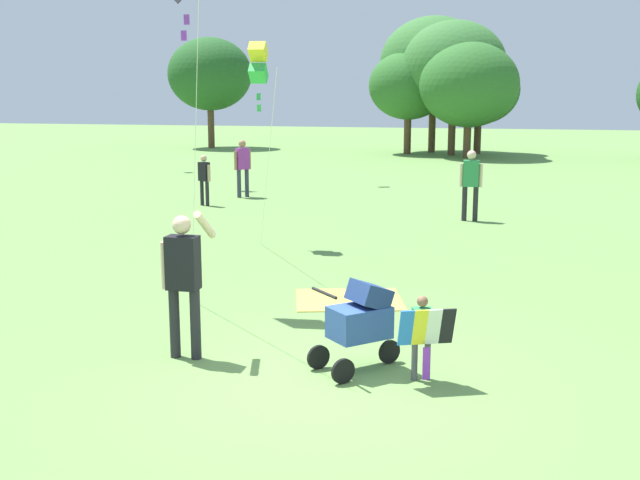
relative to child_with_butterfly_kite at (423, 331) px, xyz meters
name	(u,v)px	position (x,y,z in m)	size (l,w,h in m)	color
ground_plane	(323,384)	(-1.02, -0.36, -0.57)	(120.00, 120.00, 0.00)	#668E47
treeline_distant	(447,76)	(-2.53, 31.35, 3.30)	(33.61, 7.71, 6.85)	brown
child_with_butterfly_kite	(423,331)	(0.00, 0.00, 0.00)	(0.61, 0.45, 0.94)	#4C4C51
person_adult_flyer	(184,273)	(-2.79, 0.08, 0.46)	(0.55, 0.51, 1.78)	#232328
stroller	(361,318)	(-0.71, 0.18, 0.04)	(0.98, 0.97, 1.03)	black
kite_green_novelty	(258,63)	(-4.11, 6.86, 3.07)	(1.81, 4.22, 4.07)	yellow
person_red_shirt	(204,176)	(-7.35, 11.71, 0.25)	(0.41, 0.30, 1.40)	#232328
person_sitting_far	(471,180)	(-0.12, 10.89, 0.44)	(0.55, 0.24, 1.71)	#232328
person_couple_left	(243,164)	(-6.91, 13.61, 0.43)	(0.41, 0.42, 1.70)	#33384C
picnic_blanket	(349,299)	(-1.45, 3.06, -0.56)	(1.58, 1.28, 0.02)	gold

